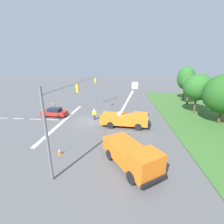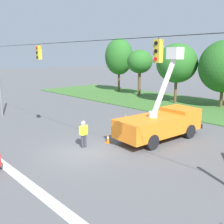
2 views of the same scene
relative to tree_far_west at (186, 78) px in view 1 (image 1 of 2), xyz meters
name	(u,v)px [view 1 (image 1 of 2)]	position (x,y,z in m)	size (l,w,h in m)	color
ground_plane	(91,121)	(17.64, -20.43, -5.55)	(200.00, 200.00, 0.00)	#565659
grass_verge	(209,124)	(17.64, -2.43, -5.50)	(56.00, 12.00, 0.10)	#3D6B2D
lane_markings	(56,120)	(17.64, -26.26, -5.55)	(17.60, 15.25, 0.01)	silver
signal_gantry	(89,95)	(17.71, -20.44, -1.30)	(26.20, 0.33, 7.20)	slate
tree_far_west	(186,78)	(0.00, 0.00, 0.00)	(4.74, 4.10, 8.38)	brown
tree_west	(190,83)	(5.22, -1.01, -0.68)	(3.55, 3.62, 6.56)	brown
tree_centre	(198,87)	(12.22, -2.36, -0.69)	(4.82, 4.89, 7.19)	brown
utility_truck_bucket_lift	(125,118)	(19.41, -14.92, -4.27)	(3.03, 6.93, 6.37)	orange
utility_truck_support_near	(131,155)	(28.57, -14.35, -4.34)	(6.39, 5.35, 2.36)	orange
sedan_red	(54,112)	(16.01, -27.18, -4.76)	(2.25, 4.46, 1.56)	red
road_worker	(94,114)	(17.06, -19.91, -4.55)	(0.27, 0.65, 1.77)	#383842
traffic_cone_foreground_left	(135,114)	(14.32, -13.20, -5.17)	(0.36, 0.36, 0.77)	orange
traffic_cone_foreground_right	(53,104)	(8.85, -30.91, -5.17)	(0.36, 0.36, 0.78)	orange
traffic_cone_mid_left	(60,151)	(27.26, -21.34, -5.21)	(0.36, 0.36, 0.71)	orange
traffic_cone_mid_right	(105,119)	(17.44, -18.14, -5.25)	(0.36, 0.36, 0.64)	orange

